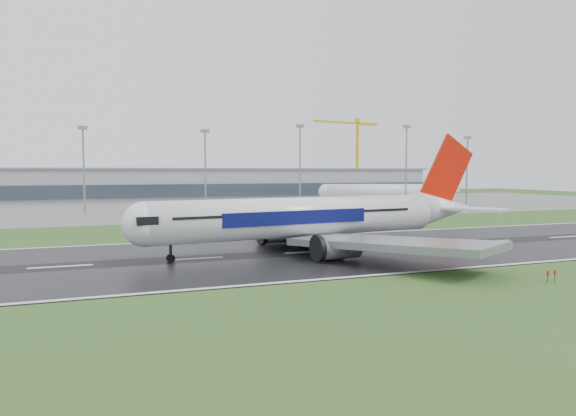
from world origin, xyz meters
name	(u,v)px	position (x,y,z in m)	size (l,w,h in m)	color
ground	(407,247)	(0.00, 0.00, 0.00)	(520.00, 520.00, 0.00)	#2D521E
runway	(407,246)	(0.00, 0.00, 0.05)	(400.00, 45.00, 0.10)	black
apron	(237,205)	(0.00, 125.00, 0.04)	(400.00, 130.00, 0.08)	slate
terminal	(207,184)	(0.00, 185.00, 7.50)	(240.00, 36.00, 15.00)	gray
main_airliner	(325,192)	(-16.54, 1.31, 10.44)	(70.05, 66.72, 20.68)	white
parked_airliner	(386,183)	(60.86, 108.25, 9.01)	(60.97, 56.76, 17.87)	white
tower_crane	(357,157)	(95.64, 200.00, 23.07)	(46.90, 2.56, 46.14)	gold
floodmast_1	(84,172)	(-58.20, 100.00, 13.86)	(0.64, 0.64, 27.73)	gray
floodmast_2	(205,172)	(-18.04, 100.00, 13.87)	(0.64, 0.64, 27.75)	gray
floodmast_3	(300,168)	(18.12, 100.00, 15.32)	(0.64, 0.64, 30.64)	gray
floodmast_4	(406,167)	(65.01, 100.00, 15.92)	(0.64, 0.64, 31.84)	gray
floodmast_5	(467,172)	(95.64, 100.00, 14.00)	(0.64, 0.64, 28.00)	gray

